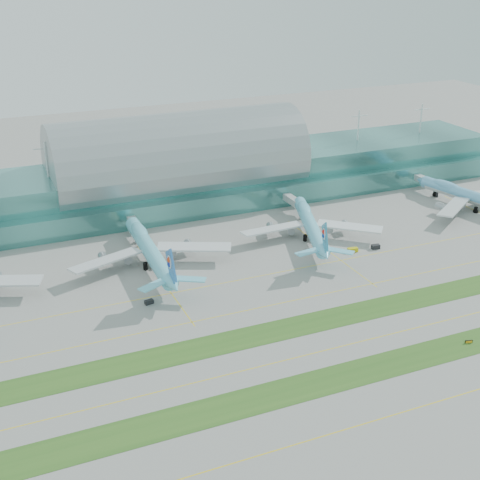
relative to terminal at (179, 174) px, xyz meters
name	(u,v)px	position (x,y,z in m)	size (l,w,h in m)	color
ground	(307,327)	(-0.01, -128.79, -14.23)	(700.00, 700.00, 0.00)	gray
terminal	(179,174)	(0.00, 0.00, 0.00)	(340.00, 69.10, 36.00)	#3D7A75
grass_strip_near	(354,374)	(-0.01, -156.79, -14.19)	(420.00, 12.00, 0.08)	#2D591E
grass_strip_far	(304,324)	(-0.01, -126.79, -14.19)	(420.00, 12.00, 0.08)	#2D591E
taxiline_a	(396,414)	(-0.01, -176.79, -14.22)	(420.00, 0.35, 0.01)	yellow
taxiline_b	(330,349)	(-0.01, -142.79, -14.22)	(420.00, 0.35, 0.01)	yellow
taxiline_c	(282,303)	(-0.01, -110.79, -14.22)	(420.00, 0.35, 0.01)	yellow
taxiline_d	(256,277)	(-0.01, -88.79, -14.22)	(420.00, 0.35, 0.01)	yellow
airliner_b	(149,250)	(-33.05, -62.48, -8.07)	(63.84, 72.46, 19.95)	#65C8DE
airliner_c	(310,224)	(36.79, -63.31, -8.40)	(57.26, 66.56, 18.89)	#6BCEEC
airliner_d	(473,197)	(123.44, -63.63, -8.17)	(61.47, 70.77, 19.65)	#63B1DB
gse_c	(149,302)	(-42.45, -93.29, -13.50)	(3.02, 1.63, 1.46)	black
gse_d	(168,267)	(-28.00, -68.89, -13.50)	(3.56, 1.70, 1.46)	black
gse_e	(353,250)	(45.32, -83.61, -13.38)	(4.16, 1.80, 1.70)	#C5B70B
gse_f	(376,247)	(55.52, -84.69, -13.35)	(3.36, 2.00, 1.76)	black
taxiway_sign_east	(469,342)	(41.28, -156.77, -13.71)	(2.42, 0.91, 1.03)	black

